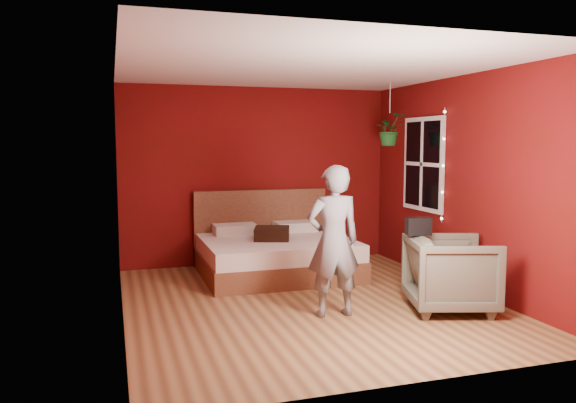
{
  "coord_description": "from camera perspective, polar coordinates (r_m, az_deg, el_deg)",
  "views": [
    {
      "loc": [
        -2.07,
        -5.81,
        1.79
      ],
      "look_at": [
        -0.11,
        0.4,
        1.11
      ],
      "focal_mm": 35.0,
      "sensor_mm": 36.0,
      "label": 1
    }
  ],
  "objects": [
    {
      "name": "bed",
      "position": [
        7.7,
        -1.36,
        -5.27
      ],
      "size": [
        1.99,
        1.69,
        1.1
      ],
      "color": "brown",
      "rests_on": "ground"
    },
    {
      "name": "floor",
      "position": [
        6.42,
        2.07,
        -10.19
      ],
      "size": [
        4.5,
        4.5,
        0.0
      ],
      "primitive_type": "plane",
      "color": "olive",
      "rests_on": "ground"
    },
    {
      "name": "throw_pillow",
      "position": [
        7.52,
        -1.64,
        -3.26
      ],
      "size": [
        0.58,
        0.58,
        0.16
      ],
      "primitive_type": "cube",
      "rotation": [
        0.0,
        0.0,
        -0.32
      ],
      "color": "black",
      "rests_on": "bed"
    },
    {
      "name": "room_walls",
      "position": [
        6.17,
        2.12,
        4.97
      ],
      "size": [
        4.04,
        4.54,
        2.62
      ],
      "color": "#650A0F",
      "rests_on": "ground"
    },
    {
      "name": "fairy_lights",
      "position": [
        7.37,
        15.49,
        3.53
      ],
      "size": [
        0.04,
        0.04,
        1.45
      ],
      "color": "silver",
      "rests_on": "room_walls"
    },
    {
      "name": "armchair",
      "position": [
        6.27,
        16.22,
        -7.05
      ],
      "size": [
        1.09,
        1.07,
        0.8
      ],
      "primitive_type": "imported",
      "rotation": [
        0.0,
        0.0,
        1.28
      ],
      "color": "#5B5A48",
      "rests_on": "ground"
    },
    {
      "name": "person",
      "position": [
        5.79,
        4.62,
        -4.03
      ],
      "size": [
        0.58,
        0.39,
        1.57
      ],
      "primitive_type": "imported",
      "rotation": [
        0.0,
        0.0,
        3.11
      ],
      "color": "slate",
      "rests_on": "ground"
    },
    {
      "name": "hanging_plant",
      "position": [
        7.86,
        10.27,
        7.21
      ],
      "size": [
        0.45,
        0.4,
        0.85
      ],
      "color": "silver",
      "rests_on": "room_walls"
    },
    {
      "name": "handbag",
      "position": [
        6.21,
        13.1,
        -2.46
      ],
      "size": [
        0.28,
        0.18,
        0.19
      ],
      "primitive_type": "cube",
      "rotation": [
        0.0,
        0.0,
        -0.19
      ],
      "color": "black",
      "rests_on": "armchair"
    },
    {
      "name": "window",
      "position": [
        7.83,
        13.55,
        3.71
      ],
      "size": [
        0.05,
        0.97,
        1.27
      ],
      "color": "white",
      "rests_on": "room_walls"
    }
  ]
}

